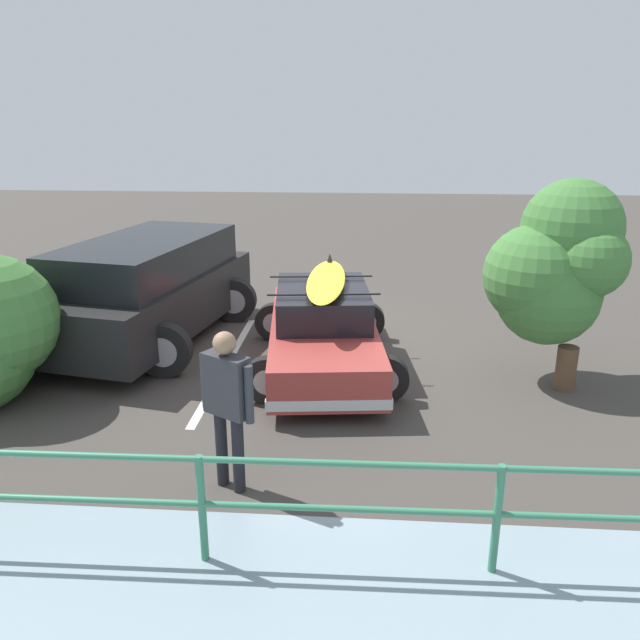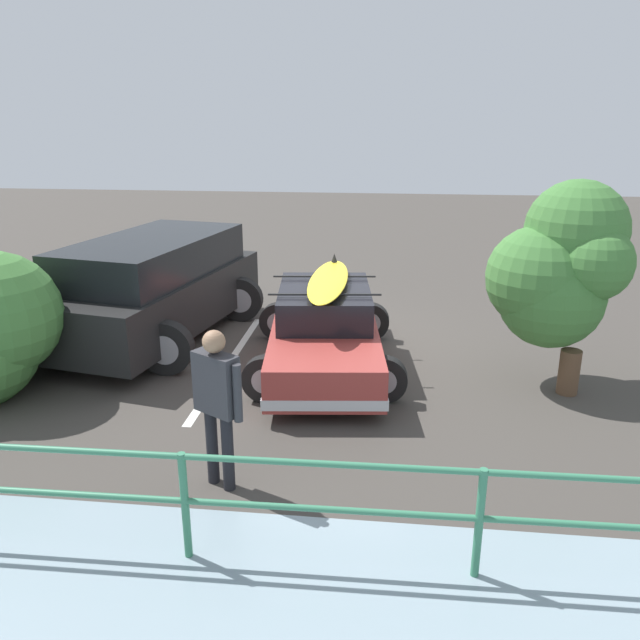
{
  "view_description": "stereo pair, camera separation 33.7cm",
  "coord_description": "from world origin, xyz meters",
  "px_view_note": "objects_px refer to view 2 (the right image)",
  "views": [
    {
      "loc": [
        -0.51,
        9.69,
        3.7
      ],
      "look_at": [
        0.11,
        1.36,
        0.95
      ],
      "focal_mm": 35.0,
      "sensor_mm": 36.0,
      "label": 1
    },
    {
      "loc": [
        -0.84,
        9.66,
        3.7
      ],
      "look_at": [
        0.11,
        1.36,
        0.95
      ],
      "focal_mm": 35.0,
      "sensor_mm": 36.0,
      "label": 2
    }
  ],
  "objects_px": {
    "suv_car": "(156,287)",
    "sedan_car": "(325,329)",
    "bush_near_left": "(558,270)",
    "person_bystander": "(217,395)"
  },
  "relations": [
    {
      "from": "suv_car",
      "to": "person_bystander",
      "type": "xyz_separation_m",
      "value": [
        -2.28,
        4.34,
        0.11
      ]
    },
    {
      "from": "sedan_car",
      "to": "suv_car",
      "type": "height_order",
      "value": "suv_car"
    },
    {
      "from": "suv_car",
      "to": "person_bystander",
      "type": "distance_m",
      "value": 4.91
    },
    {
      "from": "sedan_car",
      "to": "person_bystander",
      "type": "distance_m",
      "value": 3.51
    },
    {
      "from": "person_bystander",
      "to": "bush_near_left",
      "type": "height_order",
      "value": "bush_near_left"
    },
    {
      "from": "suv_car",
      "to": "person_bystander",
      "type": "relative_size",
      "value": 2.82
    },
    {
      "from": "sedan_car",
      "to": "person_bystander",
      "type": "xyz_separation_m",
      "value": [
        0.72,
        3.41,
        0.44
      ]
    },
    {
      "from": "suv_car",
      "to": "bush_near_left",
      "type": "xyz_separation_m",
      "value": [
        -6.26,
        1.22,
        0.76
      ]
    },
    {
      "from": "suv_car",
      "to": "sedan_car",
      "type": "bearing_deg",
      "value": 162.71
    },
    {
      "from": "person_bystander",
      "to": "bush_near_left",
      "type": "relative_size",
      "value": 0.59
    }
  ]
}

